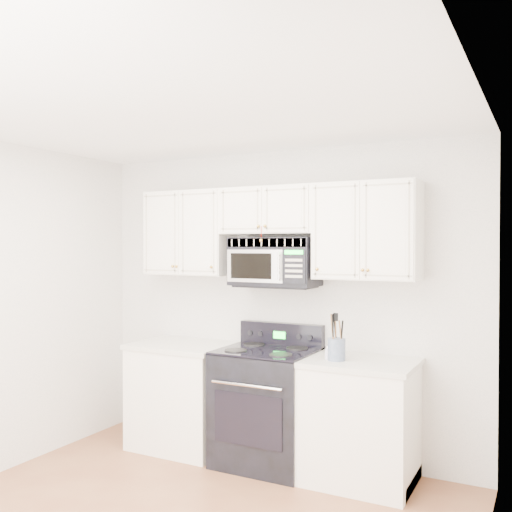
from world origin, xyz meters
The scene contains 9 objects.
room centered at (0.00, 0.00, 1.30)m, with size 3.51×3.51×2.61m.
base_cabinet_left centered at (-0.80, 1.44, 0.43)m, with size 0.86×0.65×0.92m.
base_cabinet_right centered at (0.80, 1.44, 0.43)m, with size 0.86×0.65×0.92m.
range centered at (0.03, 1.43, 0.48)m, with size 0.76×0.69×1.12m.
upper_cabinets centered at (0.00, 1.58, 1.93)m, with size 2.44×0.37×0.75m.
microwave centered at (0.04, 1.56, 1.65)m, with size 0.72×0.41×0.40m.
utensil_crock centered at (0.66, 1.34, 1.01)m, with size 0.13×0.13×0.35m.
shaker_salt centered at (0.59, 1.35, 0.97)m, with size 0.04×0.04×0.10m.
shaker_pepper centered at (0.63, 1.36, 0.97)m, with size 0.04×0.04×0.09m.
Camera 1 is at (2.08, -2.72, 1.78)m, focal length 40.00 mm.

